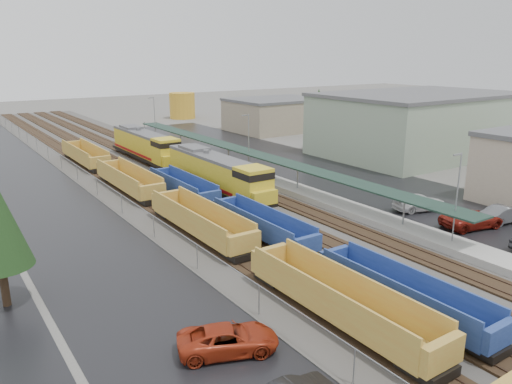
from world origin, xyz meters
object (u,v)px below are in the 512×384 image
at_px(locomotive_trail, 146,146).
at_px(parked_car_east_b, 472,219).
at_px(well_string_yellow, 256,255).
at_px(parked_car_east_c, 420,203).
at_px(storage_tank, 182,106).
at_px(parked_car_west_c, 228,339).
at_px(well_string_blue, 403,296).
at_px(parked_car_east_e, 505,214).
at_px(locomotive_lead, 218,174).

bearing_deg(locomotive_trail, parked_car_east_b, -72.77).
relative_size(well_string_yellow, parked_car_east_c, 18.05).
bearing_deg(locomotive_trail, storage_tank, 57.98).
bearing_deg(parked_car_west_c, locomotive_trail, 4.27).
height_order(well_string_blue, parked_car_west_c, well_string_blue).
bearing_deg(well_string_yellow, parked_car_west_c, -132.48).
height_order(well_string_yellow, storage_tank, storage_tank).
bearing_deg(parked_car_east_b, parked_car_east_c, 9.93).
bearing_deg(well_string_yellow, well_string_blue, -68.34).
xyz_separation_m(parked_car_west_c, parked_car_east_e, (32.49, 3.52, 0.07)).
height_order(well_string_blue, parked_car_east_c, well_string_blue).
distance_m(well_string_blue, parked_car_east_c, 22.00).
height_order(locomotive_trail, well_string_yellow, locomotive_trail).
bearing_deg(well_string_yellow, locomotive_lead, 67.56).
distance_m(locomotive_trail, parked_car_west_c, 50.36).
relative_size(locomotive_lead, well_string_blue, 0.27).
xyz_separation_m(locomotive_trail, well_string_yellow, (-8.00, -40.37, -1.18)).
xyz_separation_m(well_string_yellow, storage_tank, (34.65, 83.00, 1.84)).
bearing_deg(well_string_blue, storage_tank, 71.77).
bearing_deg(locomotive_trail, parked_car_west_c, -107.37).
relative_size(well_string_blue, parked_car_east_c, 13.08).
bearing_deg(parked_car_east_b, well_string_yellow, 94.52).
distance_m(well_string_yellow, parked_car_east_c, 22.05).
bearing_deg(parked_car_east_b, storage_tank, 4.49).
relative_size(locomotive_trail, parked_car_east_c, 3.55).
distance_m(locomotive_trail, parked_car_east_b, 45.71).
xyz_separation_m(locomotive_lead, parked_car_west_c, (-15.03, -27.04, -1.66)).
xyz_separation_m(locomotive_lead, parked_car_east_e, (17.47, -23.52, -1.59)).
relative_size(well_string_blue, parked_car_west_c, 13.63).
relative_size(parked_car_west_c, parked_car_east_e, 1.09).
height_order(locomotive_trail, parked_car_east_c, locomotive_trail).
distance_m(locomotive_lead, locomotive_trail, 21.00).
bearing_deg(well_string_blue, parked_car_east_b, 21.22).
height_order(well_string_blue, parked_car_east_e, well_string_blue).
bearing_deg(well_string_blue, parked_car_east_e, 15.42).
xyz_separation_m(locomotive_lead, locomotive_trail, (0.00, 21.00, 0.00)).
relative_size(locomotive_trail, parked_car_west_c, 3.70).
bearing_deg(parked_car_west_c, well_string_blue, -80.64).
relative_size(storage_tank, parked_car_west_c, 1.14).
bearing_deg(well_string_yellow, storage_tank, 67.34).
relative_size(locomotive_trail, storage_tank, 3.25).
relative_size(well_string_yellow, storage_tank, 16.56).
relative_size(well_string_yellow, parked_car_east_e, 20.52).
height_order(locomotive_lead, well_string_blue, locomotive_lead).
relative_size(locomotive_lead, storage_tank, 3.25).
height_order(well_string_yellow, parked_car_west_c, well_string_yellow).
distance_m(parked_car_east_b, parked_car_east_e, 4.04).
distance_m(locomotive_lead, parked_car_west_c, 30.98).
bearing_deg(parked_car_west_c, parked_car_east_e, -62.18).
distance_m(parked_car_east_c, parked_car_east_e, 7.79).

